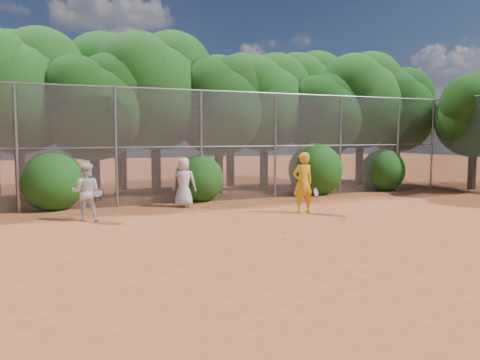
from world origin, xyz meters
name	(u,v)px	position (x,y,z in m)	size (l,w,h in m)	color
ground	(315,230)	(0.00, 0.00, 0.00)	(80.00, 80.00, 0.00)	#A74D25
fence_back	(224,145)	(-0.12, 6.00, 2.05)	(20.05, 0.09, 4.03)	gray
tree_1	(19,85)	(-6.94, 8.54, 4.16)	(4.64, 4.03, 6.35)	black
tree_2	(94,103)	(-4.45, 7.83, 3.58)	(3.99, 3.47, 5.47)	black
tree_3	(156,86)	(-1.94, 8.84, 4.40)	(4.89, 4.26, 6.70)	black
tree_4	(219,102)	(0.55, 8.24, 3.76)	(4.19, 3.64, 5.73)	black
tree_5	(265,99)	(3.06, 9.04, 4.05)	(4.51, 3.92, 6.17)	black
tree_6	(324,112)	(5.55, 8.03, 3.47)	(3.86, 3.36, 5.29)	black
tree_7	(361,96)	(8.06, 8.64, 4.28)	(4.77, 4.14, 6.53)	black
tree_8	(398,107)	(10.05, 8.34, 3.82)	(4.25, 3.70, 5.82)	black
tree_10	(122,84)	(-2.93, 11.05, 4.63)	(5.15, 4.48, 7.06)	black
tree_11	(231,98)	(2.06, 10.64, 4.16)	(4.64, 4.03, 6.35)	black
tree_12	(306,95)	(6.56, 11.24, 4.51)	(5.02, 4.37, 6.88)	black
tree_13	(475,111)	(11.45, 5.03, 3.47)	(3.86, 3.36, 5.29)	black
bush_0	(52,179)	(-6.00, 6.30, 1.00)	(2.00, 2.00, 2.00)	#154B12
bush_1	(199,176)	(-1.00, 6.30, 0.90)	(1.80, 1.80, 1.80)	#154B12
bush_2	(315,167)	(4.00, 6.30, 1.10)	(2.20, 2.20, 2.20)	#154B12
bush_3	(383,169)	(7.50, 6.30, 0.95)	(1.90, 1.90, 1.90)	#154B12
player_yellow	(303,183)	(1.08, 2.40, 0.94)	(0.85, 0.54, 1.88)	gold
player_teen	(184,182)	(-1.95, 5.07, 0.85)	(0.97, 0.86, 1.70)	silver
player_white	(86,192)	(-5.20, 3.71, 0.81)	(0.95, 0.87, 1.63)	silver
ball_0	(342,220)	(1.41, 0.81, 0.03)	(0.07, 0.07, 0.07)	yellow
ball_1	(387,210)	(3.74, 1.66, 0.03)	(0.07, 0.07, 0.07)	yellow
ball_2	(429,207)	(5.40, 1.57, 0.03)	(0.07, 0.07, 0.07)	yellow
ball_3	(283,232)	(-0.92, 0.01, 0.03)	(0.07, 0.07, 0.07)	yellow
ball_4	(317,202)	(2.73, 4.17, 0.03)	(0.07, 0.07, 0.07)	yellow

